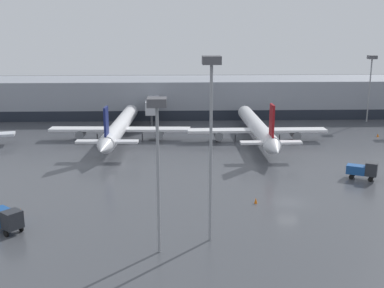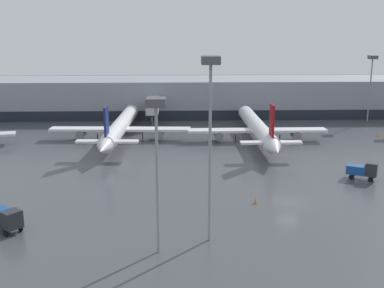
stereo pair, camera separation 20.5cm
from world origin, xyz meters
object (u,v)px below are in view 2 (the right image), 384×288
at_px(parked_jet_1, 257,128).
at_px(traffic_cone_0, 20,211).
at_px(service_truck_2, 363,170).
at_px(parked_jet_0, 120,127).
at_px(traffic_cone_2, 378,135).
at_px(apron_light_mast_4, 210,99).
at_px(apron_light_mast_0, 156,130).
at_px(traffic_cone_4, 255,201).
at_px(apron_light_mast_5, 372,69).
at_px(service_truck_1, 6,218).

height_order(parked_jet_1, traffic_cone_0, parked_jet_1).
height_order(service_truck_2, traffic_cone_0, service_truck_2).
relative_size(parked_jet_0, service_truck_2, 8.85).
relative_size(service_truck_2, traffic_cone_2, 6.99).
relative_size(parked_jet_1, apron_light_mast_4, 2.04).
height_order(service_truck_2, apron_light_mast_0, apron_light_mast_0).
bearing_deg(traffic_cone_4, apron_light_mast_4, -122.17).
bearing_deg(apron_light_mast_5, traffic_cone_0, -139.37).
xyz_separation_m(parked_jet_0, parked_jet_1, (26.59, -1.91, 0.01)).
bearing_deg(service_truck_1, traffic_cone_4, 56.15).
bearing_deg(apron_light_mast_4, service_truck_2, 39.57).
height_order(traffic_cone_2, traffic_cone_4, traffic_cone_4).
bearing_deg(apron_light_mast_0, apron_light_mast_4, 26.14).
xyz_separation_m(parked_jet_1, apron_light_mast_4, (-12.23, -43.85, 12.32)).
relative_size(service_truck_1, apron_light_mast_5, 0.30).
bearing_deg(service_truck_2, service_truck_1, -132.24).
bearing_deg(parked_jet_0, parked_jet_1, -91.54).
bearing_deg(service_truck_1, parked_jet_1, 91.71).
relative_size(traffic_cone_4, apron_light_mast_0, 0.05).
bearing_deg(service_truck_1, traffic_cone_0, 131.97).
distance_m(traffic_cone_0, traffic_cone_2, 70.90).
distance_m(apron_light_mast_0, apron_light_mast_5, 79.56).
height_order(parked_jet_0, service_truck_1, parked_jet_0).
distance_m(service_truck_1, traffic_cone_0, 4.94).
height_order(traffic_cone_4, apron_light_mast_4, apron_light_mast_4).
distance_m(traffic_cone_0, apron_light_mast_4, 27.66).
bearing_deg(apron_light_mast_5, parked_jet_0, -163.54).
height_order(parked_jet_1, apron_light_mast_4, apron_light_mast_4).
relative_size(service_truck_2, apron_light_mast_5, 0.29).
xyz_separation_m(service_truck_1, service_truck_2, (45.85, 16.51, -0.05)).
distance_m(service_truck_1, apron_light_mast_0, 20.90).
height_order(service_truck_1, apron_light_mast_0, apron_light_mast_0).
relative_size(service_truck_2, traffic_cone_4, 5.78).
bearing_deg(parked_jet_1, parked_jet_0, 85.69).
height_order(service_truck_2, apron_light_mast_4, apron_light_mast_4).
distance_m(service_truck_2, apron_light_mast_4, 33.66).
distance_m(traffic_cone_2, apron_light_mast_4, 61.49).
relative_size(traffic_cone_2, apron_light_mast_0, 0.04).
bearing_deg(apron_light_mast_5, traffic_cone_4, -123.73).
height_order(parked_jet_0, service_truck_2, parked_jet_0).
height_order(traffic_cone_2, apron_light_mast_0, apron_light_mast_0).
distance_m(service_truck_2, traffic_cone_2, 30.23).
xyz_separation_m(parked_jet_0, traffic_cone_2, (51.65, 0.89, -2.33)).
bearing_deg(traffic_cone_4, traffic_cone_2, 49.69).
height_order(service_truck_1, apron_light_mast_5, apron_light_mast_5).
bearing_deg(apron_light_mast_5, apron_light_mast_4, -123.47).
relative_size(parked_jet_0, service_truck_1, 8.65).
xyz_separation_m(parked_jet_0, apron_light_mast_4, (14.36, -45.76, 12.33)).
bearing_deg(parked_jet_0, traffic_cone_4, -146.80).
distance_m(apron_light_mast_4, apron_light_mast_5, 74.54).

